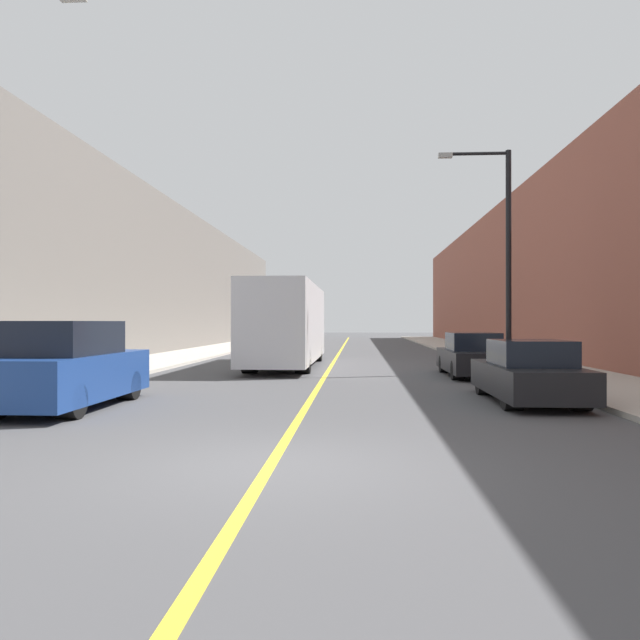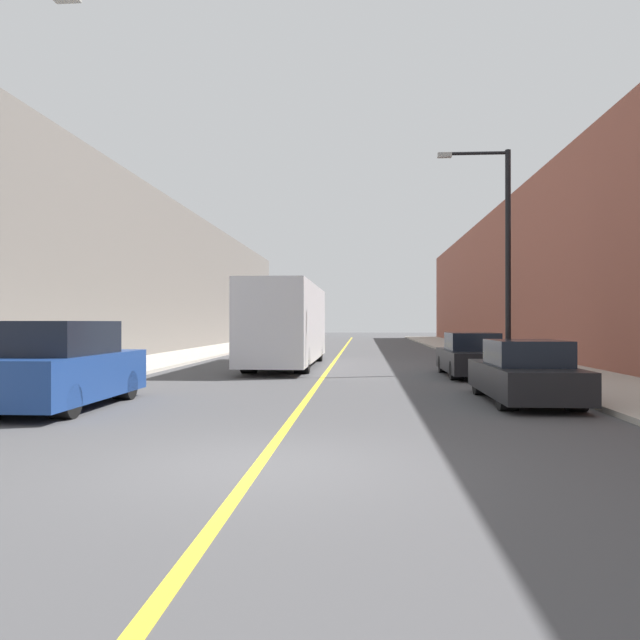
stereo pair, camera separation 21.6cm
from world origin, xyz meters
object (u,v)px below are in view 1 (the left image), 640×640
object	(u,v)px
car_right_near	(528,374)
car_right_mid	(472,357)
bus	(287,323)
parked_suv_left	(66,368)
street_lamp_right	(502,245)

from	to	relation	value
car_right_near	car_right_mid	world-z (taller)	car_right_mid
bus	parked_suv_left	distance (m)	13.15
parked_suv_left	bus	bearing A→B (deg)	75.42
car_right_near	car_right_mid	distance (m)	6.84
bus	street_lamp_right	size ratio (longest dim) A/B	1.41
street_lamp_right	car_right_near	bearing A→B (deg)	-98.88
parked_suv_left	car_right_mid	distance (m)	13.15
car_right_near	street_lamp_right	size ratio (longest dim) A/B	0.58
car_right_near	bus	bearing A→B (deg)	121.62
car_right_near	car_right_mid	xyz separation A→B (m)	(-0.05, 6.84, 0.02)
bus	car_right_mid	xyz separation A→B (m)	(6.78, -4.25, -1.12)
car_right_near	street_lamp_right	distance (m)	9.15
parked_suv_left	car_right_near	xyz separation A→B (m)	(10.13, 1.61, -0.21)
car_right_mid	street_lamp_right	xyz separation A→B (m)	(1.32, 1.32, 3.93)
parked_suv_left	street_lamp_right	xyz separation A→B (m)	(11.40, 9.77, 3.74)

